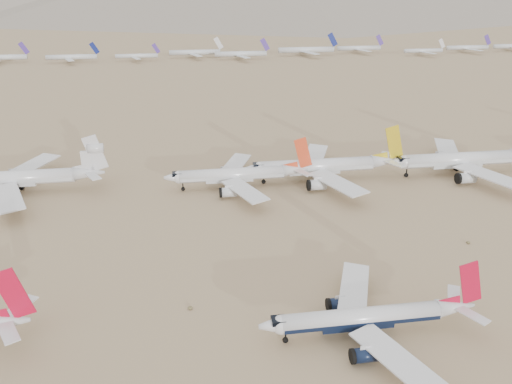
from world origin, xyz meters
TOP-DOWN VIEW (x-y plane):
  - ground at (0.00, 0.00)m, footprint 7000.00×7000.00m
  - main_airliner at (1.88, 2.04)m, footprint 39.44×38.52m
  - row2_navy_widebody at (61.64, 75.31)m, footprint 50.78×49.66m
  - row2_gold_tail at (13.85, 76.68)m, footprint 49.11×48.03m
  - row2_orange_tail at (-13.83, 74.58)m, footprint 43.35×42.40m
  - row2_white_trijet at (-78.89, 79.94)m, footprint 49.45×48.33m
  - distant_storage_row at (29.08, 344.66)m, footprint 624.13×59.71m

SIDE VIEW (x-z plane):
  - ground at x=0.00m, z-range 0.00..0.00m
  - main_airliner at x=1.88m, z-range -3.13..10.79m
  - row2_orange_tail at x=-13.83m, z-range -3.39..12.07m
  - distant_storage_row at x=29.08m, z-range -3.65..12.45m
  - row2_gold_tail at x=13.85m, z-range -3.85..13.63m
  - row2_navy_widebody at x=61.64m, z-range -3.99..14.08m
  - row2_white_trijet at x=-78.89m, z-range -3.69..13.83m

